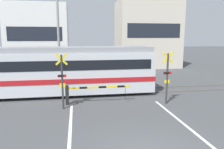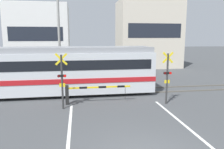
{
  "view_description": "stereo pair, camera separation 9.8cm",
  "coord_description": "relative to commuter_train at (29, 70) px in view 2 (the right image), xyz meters",
  "views": [
    {
      "loc": [
        -2.26,
        -6.42,
        4.01
      ],
      "look_at": [
        0.0,
        7.38,
        1.6
      ],
      "focal_mm": 35.0,
      "sensor_mm": 36.0,
      "label": 1
    },
    {
      "loc": [
        -2.16,
        -6.43,
        4.01
      ],
      "look_at": [
        0.0,
        7.38,
        1.6
      ],
      "focal_mm": 35.0,
      "sensor_mm": 36.0,
      "label": 2
    }
  ],
  "objects": [
    {
      "name": "rail_track_near",
      "position": [
        5.52,
        -0.72,
        -1.74
      ],
      "size": [
        50.0,
        0.1,
        0.08
      ],
      "color": "#5B564C",
      "rests_on": "ground_plane"
    },
    {
      "name": "rail_track_far",
      "position": [
        5.52,
        0.72,
        -1.74
      ],
      "size": [
        50.0,
        0.1,
        0.08
      ],
      "color": "#5B564C",
      "rests_on": "ground_plane"
    },
    {
      "name": "road_stripe_left",
      "position": [
        2.9,
        -7.94,
        -1.77
      ],
      "size": [
        0.14,
        10.18,
        0.01
      ],
      "color": "white",
      "rests_on": "ground_plane"
    },
    {
      "name": "road_stripe_right",
      "position": [
        8.14,
        -7.94,
        -1.77
      ],
      "size": [
        0.14,
        10.18,
        0.01
      ],
      "color": "white",
      "rests_on": "ground_plane"
    },
    {
      "name": "commuter_train",
      "position": [
        0.0,
        0.0,
        0.0
      ],
      "size": [
        17.17,
        2.97,
        3.33
      ],
      "color": "silver",
      "rests_on": "ground_plane"
    },
    {
      "name": "crossing_barrier_near",
      "position": [
        3.65,
        -2.55,
        -0.99
      ],
      "size": [
        3.96,
        0.2,
        1.18
      ],
      "color": "black",
      "rests_on": "ground_plane"
    },
    {
      "name": "crossing_barrier_far",
      "position": [
        7.39,
        2.75,
        -0.99
      ],
      "size": [
        3.96,
        0.2,
        1.18
      ],
      "color": "black",
      "rests_on": "ground_plane"
    },
    {
      "name": "crossing_signal_left",
      "position": [
        2.45,
        -3.35,
        -0.04
      ],
      "size": [
        0.68,
        0.15,
        3.15
      ],
      "color": "#333333",
      "rests_on": "ground_plane"
    },
    {
      "name": "crossing_signal_right",
      "position": [
        8.59,
        -3.35,
        -0.04
      ],
      "size": [
        0.68,
        0.15,
        3.15
      ],
      "color": "#333333",
      "rests_on": "ground_plane"
    },
    {
      "name": "pedestrian",
      "position": [
        4.82,
        6.11,
        -0.8
      ],
      "size": [
        0.38,
        0.22,
        1.7
      ],
      "color": "#33384C",
      "rests_on": "ground_plane"
    },
    {
      "name": "building_left_of_street",
      "position": [
        -1.26,
        13.15,
        2.18
      ],
      "size": [
        7.13,
        5.33,
        7.91
      ],
      "color": "white",
      "rests_on": "ground_plane"
    },
    {
      "name": "building_right_of_street",
      "position": [
        12.73,
        13.15,
        2.56
      ],
      "size": [
        8.0,
        5.33,
        8.67
      ],
      "color": "beige",
      "rests_on": "ground_plane"
    },
    {
      "name": "utility_pole_streetside",
      "position": [
        1.7,
        5.25,
        2.42
      ],
      "size": [
        0.22,
        0.22,
        8.39
      ],
      "color": "gray",
      "rests_on": "ground_plane"
    }
  ]
}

